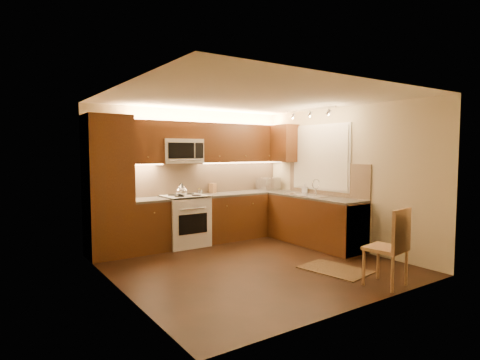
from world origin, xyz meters
TOP-DOWN VIEW (x-y plane):
  - floor at (0.00, 0.00)m, footprint 4.00×4.00m
  - ceiling at (0.00, 0.00)m, footprint 4.00×4.00m
  - wall_back at (0.00, 2.00)m, footprint 4.00×0.01m
  - wall_front at (0.00, -2.00)m, footprint 4.00×0.01m
  - wall_left at (-2.00, 0.00)m, footprint 0.01×4.00m
  - wall_right at (2.00, 0.00)m, footprint 0.01×4.00m
  - pantry at (-1.65, 1.70)m, footprint 0.70×0.60m
  - base_cab_back_left at (-0.99, 1.70)m, footprint 0.62×0.60m
  - counter_back_left at (-0.99, 1.70)m, footprint 0.62×0.60m
  - base_cab_back_right at (1.04, 1.70)m, footprint 1.92×0.60m
  - counter_back_right at (1.04, 1.70)m, footprint 1.92×0.60m
  - base_cab_right at (1.70, 0.40)m, footprint 0.60×2.00m
  - counter_right at (1.70, 0.40)m, footprint 0.60×2.00m
  - dishwasher at (1.70, -0.30)m, footprint 0.58×0.60m
  - backsplash_back at (0.35, 1.99)m, footprint 3.30×0.02m
  - backsplash_right at (1.99, 0.40)m, footprint 0.02×2.00m
  - upper_cab_back_left at (-0.99, 1.82)m, footprint 0.62×0.35m
  - upper_cab_back_right at (1.04, 1.82)m, footprint 1.92×0.35m
  - upper_cab_bridge at (-0.30, 1.82)m, footprint 0.76×0.35m
  - upper_cab_right_corner at (1.82, 1.40)m, footprint 0.35×0.50m
  - stove at (-0.30, 1.68)m, footprint 0.76×0.65m
  - microwave at (-0.30, 1.81)m, footprint 0.76×0.38m
  - window_frame at (1.99, 0.55)m, footprint 0.03×1.44m
  - window_blinds at (1.97, 0.55)m, footprint 0.02×1.36m
  - sink at (1.70, 0.55)m, footprint 0.52×0.86m
  - faucet at (1.88, 0.55)m, footprint 0.20×0.04m
  - track_light_bar at (1.55, 0.40)m, footprint 0.04×1.20m
  - kettle at (-0.42, 1.55)m, footprint 0.22×0.22m
  - toaster_oven at (1.71, 1.78)m, footprint 0.46×0.36m
  - knife_block at (0.42, 1.89)m, footprint 0.10×0.15m
  - spice_jar_a at (0.14, 1.94)m, footprint 0.06×0.06m
  - spice_jar_b at (0.14, 1.84)m, footprint 0.05×0.05m
  - spice_jar_c at (0.14, 1.84)m, footprint 0.05×0.05m
  - spice_jar_d at (0.14, 1.94)m, footprint 0.05×0.05m
  - soap_bottle at (1.91, 0.88)m, footprint 0.09×0.10m
  - rug at (0.83, -0.90)m, footprint 0.79×1.04m
  - dining_chair at (0.87, -1.70)m, footprint 0.51×0.51m

SIDE VIEW (x-z plane):
  - floor at x=0.00m, z-range -0.01..0.01m
  - rug at x=0.83m, z-range 0.00..0.01m
  - base_cab_back_left at x=-0.99m, z-range 0.00..0.86m
  - base_cab_back_right at x=1.04m, z-range 0.00..0.86m
  - base_cab_right at x=1.70m, z-range 0.00..0.86m
  - dishwasher at x=1.70m, z-range 0.01..0.85m
  - stove at x=-0.30m, z-range 0.00..0.92m
  - dining_chair at x=0.87m, z-range 0.00..1.01m
  - counter_back_left at x=-0.99m, z-range 0.86..0.90m
  - counter_back_right at x=1.04m, z-range 0.86..0.90m
  - counter_right at x=1.70m, z-range 0.86..0.90m
  - spice_jar_a at x=0.14m, z-range 0.90..0.98m
  - spice_jar_c at x=0.14m, z-range 0.90..0.99m
  - spice_jar_b at x=0.14m, z-range 0.90..0.99m
  - spice_jar_d at x=0.14m, z-range 0.90..1.01m
  - sink at x=1.70m, z-range 0.90..1.05m
  - soap_bottle at x=1.91m, z-range 0.90..1.08m
  - knife_block at x=0.42m, z-range 0.90..1.09m
  - toaster_oven at x=1.71m, z-range 0.90..1.16m
  - kettle at x=-0.42m, z-range 0.92..1.16m
  - faucet at x=1.88m, z-range 0.90..1.20m
  - pantry at x=-1.65m, z-range 0.00..2.30m
  - backsplash_back at x=0.35m, z-range 0.90..1.50m
  - backsplash_right at x=1.99m, z-range 0.90..1.50m
  - wall_back at x=0.00m, z-range 0.00..2.50m
  - wall_front at x=0.00m, z-range 0.00..2.50m
  - wall_left at x=-2.00m, z-range 0.00..2.50m
  - wall_right at x=2.00m, z-range 0.00..2.50m
  - window_frame at x=1.99m, z-range 0.98..2.22m
  - window_blinds at x=1.97m, z-range 1.02..2.18m
  - microwave at x=-0.30m, z-range 1.50..1.94m
  - upper_cab_back_left at x=-0.99m, z-range 1.50..2.25m
  - upper_cab_back_right at x=1.04m, z-range 1.50..2.25m
  - upper_cab_right_corner at x=1.82m, z-range 1.50..2.25m
  - upper_cab_bridge at x=-0.30m, z-range 1.94..2.25m
  - track_light_bar at x=1.55m, z-range 2.44..2.48m
  - ceiling at x=0.00m, z-range 2.50..2.50m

